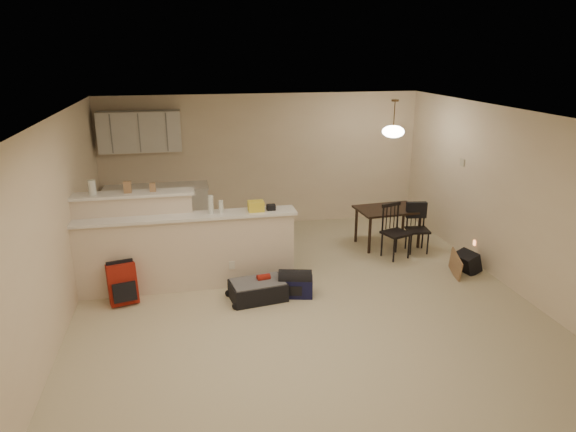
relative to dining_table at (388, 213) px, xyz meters
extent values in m
plane|color=beige|center=(-1.91, -1.94, -0.58)|extent=(7.00, 7.00, 0.00)
plane|color=white|center=(-1.91, -1.94, 1.92)|extent=(7.00, 7.00, 0.00)
cube|color=beige|center=(-1.91, 1.56, 0.67)|extent=(6.00, 0.02, 2.50)
cube|color=beige|center=(-1.91, -5.44, 0.67)|extent=(6.00, 0.02, 2.50)
cube|color=beige|center=(-4.91, -1.94, 0.67)|extent=(0.02, 7.00, 2.50)
cube|color=beige|center=(1.09, -1.94, 0.67)|extent=(0.02, 7.00, 2.50)
cube|color=beige|center=(-3.41, -1.04, -0.06)|extent=(3.00, 0.28, 1.05)
cube|color=white|center=(-3.41, -1.04, 0.49)|extent=(3.08, 0.38, 0.04)
cube|color=beige|center=(-4.11, -0.82, 0.09)|extent=(1.60, 0.24, 1.35)
cube|color=white|center=(-4.11, -0.82, 0.79)|extent=(1.68, 0.34, 0.04)
cube|color=white|center=(-4.11, 1.38, 1.32)|extent=(1.40, 0.34, 0.70)
cube|color=white|center=(-3.91, 1.25, -0.13)|extent=(1.80, 0.60, 0.90)
cube|color=beige|center=(1.07, -0.39, 0.92)|extent=(0.02, 0.12, 0.12)
cylinder|color=silver|center=(-4.62, -0.82, 0.91)|extent=(0.10, 0.10, 0.20)
cube|color=#9F7852|center=(-4.16, -0.82, 0.89)|extent=(0.10, 0.07, 0.16)
cube|color=#9F7852|center=(-3.83, -0.82, 0.87)|extent=(0.08, 0.06, 0.12)
cylinder|color=silver|center=(-3.06, -1.04, 0.64)|extent=(0.07, 0.07, 0.26)
cylinder|color=silver|center=(-2.92, -1.04, 0.60)|extent=(0.06, 0.06, 0.18)
cube|color=#9F7852|center=(-2.43, -1.04, 0.58)|extent=(0.22, 0.18, 0.14)
cube|color=#9F7852|center=(-2.22, -1.04, 0.55)|extent=(0.12, 0.10, 0.08)
cube|color=black|center=(0.00, 0.00, 0.06)|extent=(1.11, 0.79, 0.04)
cylinder|color=black|center=(-0.44, -0.32, -0.27)|extent=(0.05, 0.05, 0.63)
cylinder|color=black|center=(0.48, -0.25, -0.27)|extent=(0.05, 0.05, 0.63)
cylinder|color=black|center=(-0.48, 0.25, -0.27)|extent=(0.05, 0.05, 0.63)
cylinder|color=black|center=(0.44, 0.32, -0.27)|extent=(0.05, 0.05, 0.63)
cylinder|color=brown|center=(0.00, 0.00, 1.67)|extent=(0.02, 0.02, 0.50)
cylinder|color=brown|center=(0.00, 0.00, 1.90)|extent=(0.12, 0.12, 0.03)
ellipsoid|color=white|center=(0.00, 0.00, 1.40)|extent=(0.36, 0.36, 0.20)
cube|color=black|center=(-2.50, -1.59, -0.46)|extent=(0.80, 0.58, 0.25)
cube|color=maroon|center=(-4.30, -1.33, -0.31)|extent=(0.41, 0.31, 0.55)
cube|color=#121339|center=(-1.98, -1.60, -0.45)|extent=(0.53, 0.37, 0.26)
cube|color=black|center=(0.78, -1.33, -0.43)|extent=(0.32, 0.39, 0.30)
cube|color=#9F7852|center=(0.51, -1.46, -0.41)|extent=(0.10, 0.46, 0.35)
camera|label=1|loc=(-3.37, -7.89, 2.67)|focal=32.00mm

